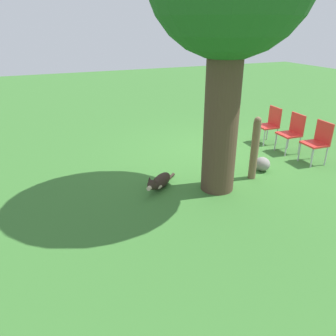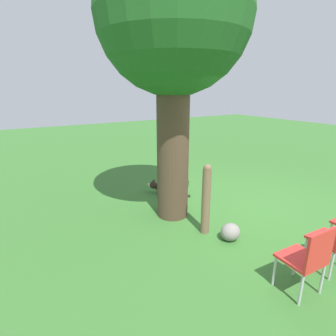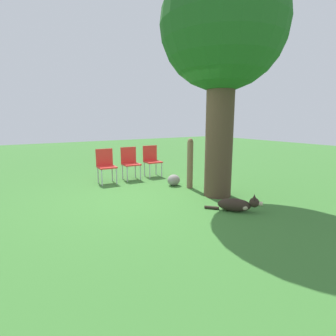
# 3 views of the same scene
# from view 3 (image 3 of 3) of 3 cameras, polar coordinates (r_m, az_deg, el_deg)

# --- Properties ---
(ground_plane) EXTENTS (30.00, 30.00, 0.00)m
(ground_plane) POSITION_cam_3_polar(r_m,az_deg,el_deg) (5.61, -3.63, -6.44)
(ground_plane) COLOR #38702D
(oak_tree) EXTENTS (2.48, 2.48, 4.67)m
(oak_tree) POSITION_cam_3_polar(r_m,az_deg,el_deg) (5.86, 11.86, 26.99)
(oak_tree) COLOR #4C3828
(oak_tree) RESTS_ON ground_plane
(dog) EXTENTS (0.80, 0.73, 0.34)m
(dog) POSITION_cam_3_polar(r_m,az_deg,el_deg) (4.91, 14.93, -7.72)
(dog) COLOR #2D231C
(dog) RESTS_ON ground_plane
(fence_post) EXTENTS (0.14, 0.14, 1.20)m
(fence_post) POSITION_cam_3_polar(r_m,az_deg,el_deg) (6.27, 4.81, 1.06)
(fence_post) COLOR brown
(fence_post) RESTS_ON ground_plane
(red_chair_0) EXTENTS (0.44, 0.46, 0.88)m
(red_chair_0) POSITION_cam_3_polar(r_m,az_deg,el_deg) (6.96, -13.39, 0.93)
(red_chair_0) COLOR red
(red_chair_0) RESTS_ON ground_plane
(red_chair_1) EXTENTS (0.44, 0.46, 0.88)m
(red_chair_1) POSITION_cam_3_polar(r_m,az_deg,el_deg) (7.26, -8.27, 1.50)
(red_chair_1) COLOR red
(red_chair_1) RESTS_ON ground_plane
(red_chair_2) EXTENTS (0.44, 0.46, 0.88)m
(red_chair_2) POSITION_cam_3_polar(r_m,az_deg,el_deg) (7.62, -3.59, 2.02)
(red_chair_2) COLOR red
(red_chair_2) RESTS_ON ground_plane
(garden_rock) EXTENTS (0.29, 0.32, 0.28)m
(garden_rock) POSITION_cam_3_polar(r_m,az_deg,el_deg) (6.56, 1.25, -2.64)
(garden_rock) COLOR gray
(garden_rock) RESTS_ON ground_plane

